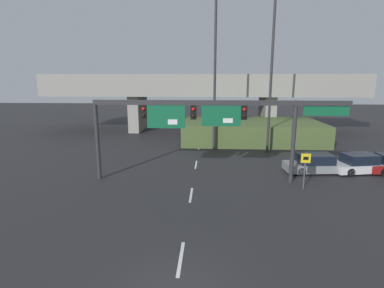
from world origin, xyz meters
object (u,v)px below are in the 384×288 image
(speed_limit_sign, at_px, (305,166))
(parked_sedan_near_right, at_px, (316,164))
(parked_sedan_mid_right, at_px, (360,164))
(highway_light_pole_near, at_px, (215,59))
(signal_gantry, at_px, (210,116))
(highway_light_pole_far, at_px, (272,59))

(speed_limit_sign, distance_m, parked_sedan_near_right, 4.22)
(speed_limit_sign, bearing_deg, parked_sedan_near_right, 61.01)
(parked_sedan_near_right, height_order, parked_sedan_mid_right, parked_sedan_mid_right)
(parked_sedan_near_right, bearing_deg, parked_sedan_mid_right, -1.69)
(parked_sedan_near_right, distance_m, parked_sedan_mid_right, 3.31)
(speed_limit_sign, distance_m, highway_light_pole_near, 14.03)
(speed_limit_sign, bearing_deg, signal_gantry, 168.41)
(signal_gantry, height_order, parked_sedan_mid_right, signal_gantry)
(parked_sedan_mid_right, bearing_deg, highway_light_pole_near, 137.31)
(signal_gantry, distance_m, speed_limit_sign, 6.89)
(parked_sedan_mid_right, bearing_deg, parked_sedan_near_right, 172.49)
(parked_sedan_near_right, relative_size, parked_sedan_mid_right, 1.05)
(highway_light_pole_far, bearing_deg, highway_light_pole_near, 172.83)
(highway_light_pole_near, height_order, parked_sedan_near_right, highway_light_pole_near)
(speed_limit_sign, xyz_separation_m, highway_light_pole_near, (-5.64, 10.62, 7.24))
(speed_limit_sign, height_order, parked_sedan_mid_right, speed_limit_sign)
(highway_light_pole_far, bearing_deg, parked_sedan_mid_right, -46.94)
(highway_light_pole_near, xyz_separation_m, highway_light_pole_far, (5.17, -0.65, -0.08))
(highway_light_pole_far, distance_m, parked_sedan_mid_right, 11.67)
(highway_light_pole_far, distance_m, parked_sedan_near_right, 10.56)
(signal_gantry, distance_m, highway_light_pole_far, 11.17)
(signal_gantry, bearing_deg, highway_light_pole_far, 57.28)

